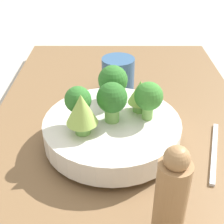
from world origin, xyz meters
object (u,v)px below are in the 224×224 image
Objects in this scene: bowl at (112,130)px; fork at (214,151)px; pepper_mill at (171,199)px; cup at (118,75)px.

bowl is 0.21m from fork.
pepper_mill is 0.25m from fork.
bowl is 1.62× the size of pepper_mill.
bowl is at bearing 82.08° from fork.
fork is (0.19, -0.13, -0.08)m from pepper_mill.
cup is 0.33m from fork.
bowl is 0.24m from pepper_mill.
bowl is 0.24m from cup.
pepper_mill is (-0.22, -0.08, 0.05)m from bowl.
bowl is 3.02× the size of cup.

